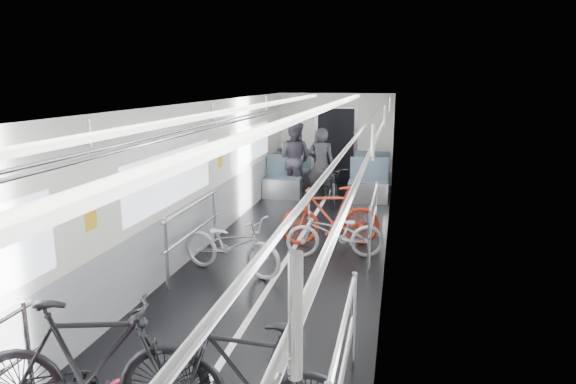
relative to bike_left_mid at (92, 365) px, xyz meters
name	(u,v)px	position (x,y,z in m)	size (l,w,h in m)	color
car_shell	(299,177)	(0.66, 5.14, 0.57)	(3.02, 14.01, 2.41)	black
bike_left_mid	(92,365)	(0.00, 0.00, 0.00)	(0.52, 1.84, 1.11)	black
bike_left_far	(231,245)	(0.00, 3.46, -0.13)	(0.57, 1.63, 0.86)	#AAA9AE
bike_right_near	(248,378)	(1.22, 0.19, -0.06)	(0.46, 1.63, 0.98)	black
bike_right_mid	(335,233)	(1.38, 4.44, -0.15)	(0.53, 1.53, 0.80)	#BDBCC2
bike_right_far	(330,216)	(1.22, 5.04, -0.05)	(0.48, 1.68, 1.01)	red
bike_aisle	(334,184)	(0.90, 8.06, -0.12)	(0.58, 1.66, 0.87)	black
person_standing	(321,165)	(0.59, 8.16, 0.29)	(0.62, 0.41, 1.70)	black
person_seated	(294,159)	(-0.14, 8.70, 0.34)	(0.87, 0.67, 1.78)	#353039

